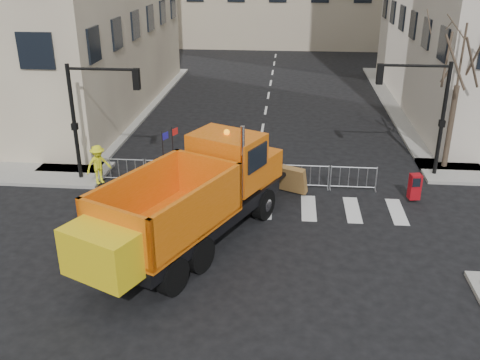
# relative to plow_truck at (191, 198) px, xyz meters

# --- Properties ---
(ground) EXTENTS (120.00, 120.00, 0.00)m
(ground) POSITION_rel_plow_truck_xyz_m (1.78, -2.03, -1.91)
(ground) COLOR black
(ground) RESTS_ON ground
(sidewalk_back) EXTENTS (64.00, 5.00, 0.15)m
(sidewalk_back) POSITION_rel_plow_truck_xyz_m (1.78, 6.47, -1.83)
(sidewalk_back) COLOR gray
(sidewalk_back) RESTS_ON ground
(traffic_light_left) EXTENTS (0.18, 0.18, 5.40)m
(traffic_light_left) POSITION_rel_plow_truck_xyz_m (-6.22, 5.47, 0.79)
(traffic_light_left) COLOR black
(traffic_light_left) RESTS_ON ground
(traffic_light_right) EXTENTS (0.18, 0.18, 5.40)m
(traffic_light_right) POSITION_rel_plow_truck_xyz_m (10.28, 7.47, 0.79)
(traffic_light_right) COLOR black
(traffic_light_right) RESTS_ON ground
(crowd_barriers) EXTENTS (12.60, 0.60, 1.10)m
(crowd_barriers) POSITION_rel_plow_truck_xyz_m (1.03, 5.57, -1.36)
(crowd_barriers) COLOR #9EA0A5
(crowd_barriers) RESTS_ON ground
(street_tree) EXTENTS (3.00, 3.00, 7.50)m
(street_tree) POSITION_rel_plow_truck_xyz_m (10.98, 8.47, 1.84)
(street_tree) COLOR #382B21
(street_tree) RESTS_ON ground
(plow_truck) EXTENTS (7.41, 11.26, 4.30)m
(plow_truck) POSITION_rel_plow_truck_xyz_m (0.00, 0.00, 0.00)
(plow_truck) COLOR black
(plow_truck) RESTS_ON ground
(cop_a) EXTENTS (0.78, 0.78, 1.82)m
(cop_a) POSITION_rel_plow_truck_xyz_m (1.31, 4.73, -1.00)
(cop_a) COLOR black
(cop_a) RESTS_ON ground
(cop_b) EXTENTS (1.13, 0.96, 2.06)m
(cop_b) POSITION_rel_plow_truck_xyz_m (1.12, 4.97, -0.88)
(cop_b) COLOR black
(cop_b) RESTS_ON ground
(cop_c) EXTENTS (1.07, 1.07, 1.82)m
(cop_c) POSITION_rel_plow_truck_xyz_m (2.42, 4.68, -1.00)
(cop_c) COLOR black
(cop_c) RESTS_ON ground
(worker) EXTENTS (1.29, 1.29, 1.80)m
(worker) POSITION_rel_plow_truck_xyz_m (-5.09, 4.87, -0.86)
(worker) COLOR yellow
(worker) RESTS_ON sidewalk_back
(newspaper_box) EXTENTS (0.51, 0.47, 1.10)m
(newspaper_box) POSITION_rel_plow_truck_xyz_m (8.71, 4.52, -1.21)
(newspaper_box) COLOR #A00C14
(newspaper_box) RESTS_ON sidewalk_back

